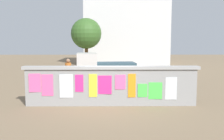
{
  "coord_description": "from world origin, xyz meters",
  "views": [
    {
      "loc": [
        -0.07,
        -10.04,
        2.6
      ],
      "look_at": [
        0.04,
        1.05,
        1.32
      ],
      "focal_mm": 40.67,
      "sensor_mm": 36.0,
      "label": 1
    }
  ],
  "objects": [
    {
      "name": "auto_rickshaw_truck",
      "position": [
        -0.48,
        5.71,
        0.9
      ],
      "size": [
        3.73,
        1.84,
        1.85
      ],
      "color": "black",
      "rests_on": "ground"
    },
    {
      "name": "poster_wall",
      "position": [
        -0.0,
        -0.0,
        0.82
      ],
      "size": [
        7.02,
        0.42,
        1.6
      ],
      "color": "gray",
      "rests_on": "ground"
    },
    {
      "name": "ground",
      "position": [
        0.0,
        8.0,
        0.0
      ],
      "size": [
        60.0,
        60.0,
        0.0
      ],
      "primitive_type": "plane",
      "color": "#7A664C"
    },
    {
      "name": "bicycle_far",
      "position": [
        -0.42,
        1.18,
        0.36
      ],
      "size": [
        1.7,
        0.44,
        0.95
      ],
      "color": "black",
      "rests_on": "ground"
    },
    {
      "name": "motorcycle",
      "position": [
        2.69,
        3.18,
        0.46
      ],
      "size": [
        1.9,
        0.56,
        0.87
      ],
      "color": "black",
      "rests_on": "ground"
    },
    {
      "name": "person_walking",
      "position": [
        -2.35,
        3.89,
        0.99
      ],
      "size": [
        0.41,
        0.41,
        1.62
      ],
      "color": "yellow",
      "rests_on": "ground"
    },
    {
      "name": "building_background",
      "position": [
        1.7,
        18.63,
        3.92
      ],
      "size": [
        9.0,
        6.96,
        7.81
      ],
      "color": "silver",
      "rests_on": "ground"
    },
    {
      "name": "tree_roadside",
      "position": [
        -2.06,
        11.94,
        3.2
      ],
      "size": [
        2.62,
        2.62,
        4.54
      ],
      "color": "brown",
      "rests_on": "ground"
    },
    {
      "name": "bicycle_near",
      "position": [
        1.78,
        1.33,
        0.36
      ],
      "size": [
        1.7,
        0.44,
        0.95
      ],
      "color": "black",
      "rests_on": "ground"
    }
  ]
}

